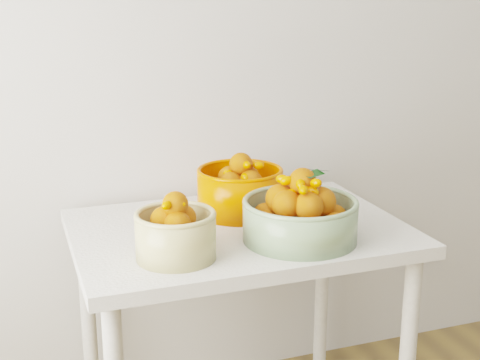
# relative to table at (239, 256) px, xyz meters

# --- Properties ---
(table) EXTENTS (1.00, 0.70, 0.75)m
(table) POSITION_rel_table_xyz_m (0.00, 0.00, 0.00)
(table) COLOR silver
(table) RESTS_ON ground
(bowl_cream) EXTENTS (0.28, 0.28, 0.19)m
(bowl_cream) POSITION_rel_table_xyz_m (-0.24, -0.18, 0.17)
(bowl_cream) COLOR tan
(bowl_cream) RESTS_ON table
(bowl_green) EXTENTS (0.42, 0.42, 0.21)m
(bowl_green) POSITION_rel_table_xyz_m (0.13, -0.17, 0.17)
(bowl_green) COLOR gray
(bowl_green) RESTS_ON table
(bowl_orange) EXTENTS (0.35, 0.35, 0.20)m
(bowl_orange) POSITION_rel_table_xyz_m (0.05, 0.12, 0.17)
(bowl_orange) COLOR #E64F00
(bowl_orange) RESTS_ON table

